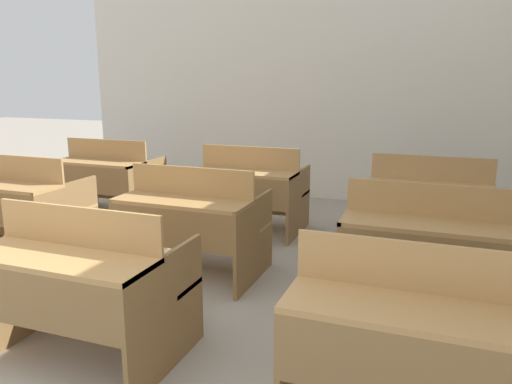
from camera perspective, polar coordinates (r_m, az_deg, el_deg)
wall_back at (r=6.80m, az=3.05°, el=11.26°), size 5.85×0.06×2.79m
bench_front_center at (r=3.03m, az=-19.21°, el=-9.84°), size 1.07×0.79×0.90m
bench_front_right at (r=2.43m, az=17.42°, el=-15.62°), size 1.07×0.79×0.90m
bench_second_left at (r=5.11m, az=-25.40°, el=-1.20°), size 1.07×0.79×0.90m
bench_second_center at (r=4.08m, az=-7.27°, el=-3.38°), size 1.07×0.79×0.90m
bench_second_right at (r=3.63m, az=18.59°, el=-6.02°), size 1.07×0.79×0.90m
bench_third_left at (r=6.07m, az=-16.57°, el=1.57°), size 1.07×0.79×0.90m
bench_third_center at (r=5.22m, az=-0.72°, el=0.34°), size 1.07×0.79×0.90m
bench_third_right at (r=4.87m, az=19.15°, el=-1.32°), size 1.07×0.79×0.90m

